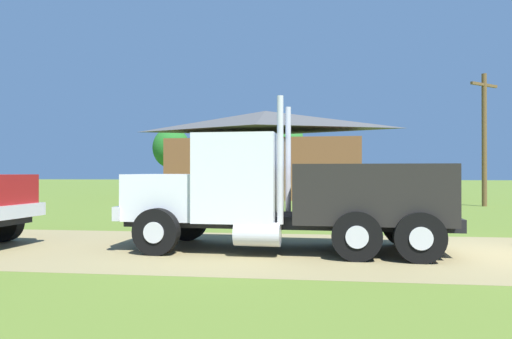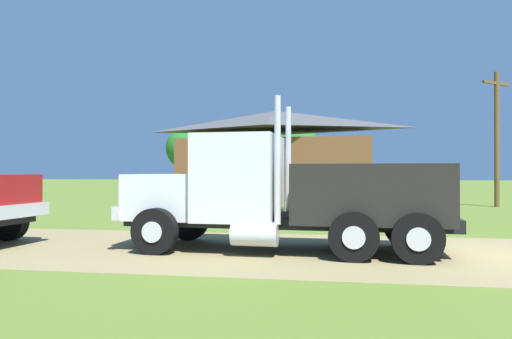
# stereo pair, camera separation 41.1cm
# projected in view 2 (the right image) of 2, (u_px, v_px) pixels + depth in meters

# --- Properties ---
(ground_plane) EXTENTS (200.00, 200.00, 0.00)m
(ground_plane) POSITION_uv_depth(u_px,v_px,m) (496.00, 257.00, 10.21)
(ground_plane) COLOR #576E26
(dirt_track) EXTENTS (120.00, 5.91, 0.01)m
(dirt_track) POSITION_uv_depth(u_px,v_px,m) (496.00, 256.00, 10.21)
(dirt_track) COLOR olive
(dirt_track) RESTS_ON ground_plane
(truck_foreground_white) EXTENTS (7.75, 2.85, 3.50)m
(truck_foreground_white) POSITION_uv_depth(u_px,v_px,m) (285.00, 195.00, 11.04)
(truck_foreground_white) COLOR black
(truck_foreground_white) RESTS_ON ground_plane
(shed_building) EXTENTS (13.93, 6.40, 6.18)m
(shed_building) POSITION_uv_depth(u_px,v_px,m) (276.00, 156.00, 33.15)
(shed_building) COLOR brown
(shed_building) RESTS_ON ground_plane
(utility_pole_near) EXTENTS (1.82, 1.47, 7.14)m
(utility_pole_near) POSITION_uv_depth(u_px,v_px,m) (497.00, 135.00, 24.81)
(utility_pole_near) COLOR brown
(utility_pole_near) RESTS_ON ground_plane
(tree_left) EXTENTS (4.29, 4.29, 7.01)m
(tree_left) POSITION_uv_depth(u_px,v_px,m) (184.00, 148.00, 54.74)
(tree_left) COLOR #513823
(tree_left) RESTS_ON ground_plane
(tree_mid) EXTENTS (5.60, 5.60, 8.32)m
(tree_mid) POSITION_uv_depth(u_px,v_px,m) (290.00, 141.00, 51.34)
(tree_mid) COLOR #513823
(tree_mid) RESTS_ON ground_plane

